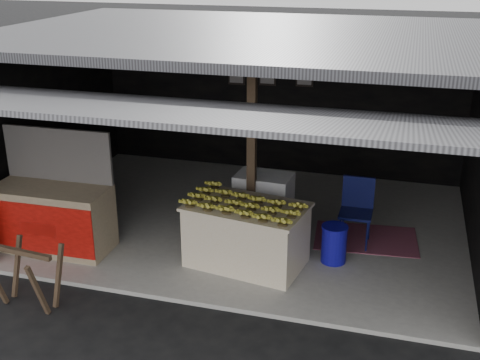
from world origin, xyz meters
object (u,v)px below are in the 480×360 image
(banana_table, at_px, (246,235))
(neighbor_stall, at_px, (53,215))
(sawhorse, at_px, (26,271))
(water_barrel, at_px, (334,245))
(white_crate, at_px, (263,203))
(plastic_chair, at_px, (357,205))

(banana_table, distance_m, neighbor_stall, 2.80)
(neighbor_stall, distance_m, sawhorse, 1.46)
(sawhorse, bearing_deg, neighbor_stall, 115.25)
(water_barrel, bearing_deg, white_crate, 149.92)
(neighbor_stall, bearing_deg, white_crate, 25.20)
(banana_table, height_order, white_crate, white_crate)
(white_crate, relative_size, water_barrel, 1.80)
(banana_table, xyz_separation_m, neighbor_stall, (-2.78, -0.29, 0.07))
(sawhorse, distance_m, plastic_chair, 4.58)
(banana_table, bearing_deg, plastic_chair, 47.95)
(neighbor_stall, distance_m, plastic_chair, 4.37)
(neighbor_stall, distance_m, water_barrel, 3.99)
(water_barrel, relative_size, plastic_chair, 0.52)
(sawhorse, bearing_deg, water_barrel, 36.52)
(white_crate, bearing_deg, neighbor_stall, -149.75)
(neighbor_stall, height_order, sawhorse, neighbor_stall)
(plastic_chair, bearing_deg, sawhorse, -142.91)
(white_crate, bearing_deg, water_barrel, -26.11)
(banana_table, bearing_deg, neighbor_stall, -164.84)
(water_barrel, xyz_separation_m, plastic_chair, (0.22, 0.70, 0.33))
(banana_table, distance_m, sawhorse, 2.84)
(banana_table, bearing_deg, water_barrel, 28.00)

